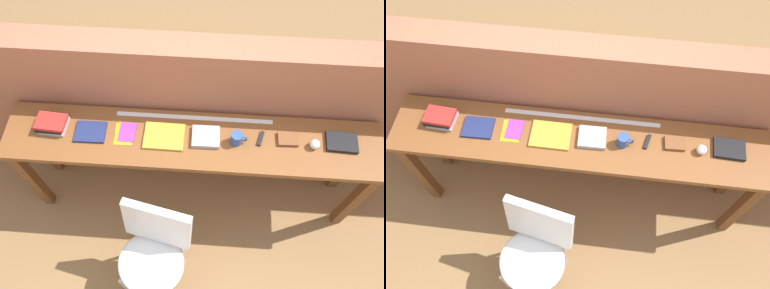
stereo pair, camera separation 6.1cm
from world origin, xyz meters
The scene contains 15 objects.
ground_plane centered at (0.00, 0.00, 0.00)m, with size 40.00×40.00×0.00m, color olive.
brick_wall_back centered at (0.00, 0.64, 0.69)m, with size 6.00×0.20×1.39m, color #9E5B42.
sideboard centered at (0.00, 0.30, 0.74)m, with size 2.50×0.44×0.88m.
chair_white_moulded centered at (-0.21, -0.35, 0.53)m, with size 0.52×0.53×0.89m.
book_stack_leftmost centered at (-0.93, 0.34, 0.92)m, with size 0.20×0.17×0.08m.
magazine_cycling centered at (-0.67, 0.31, 0.89)m, with size 0.20×0.16×0.02m, color navy.
pamphlet_pile_colourful centered at (-0.45, 0.32, 0.88)m, with size 0.14×0.17×0.01m.
book_open_centre centered at (-0.19, 0.31, 0.89)m, with size 0.26×0.20×0.02m, color gold.
book_grey_hardcover centered at (0.09, 0.32, 0.90)m, with size 0.18×0.16×0.03m, color #9E9EA3.
mug centered at (0.29, 0.30, 0.92)m, with size 0.11×0.08×0.09m.
multitool_folded centered at (0.44, 0.33, 0.89)m, with size 0.02×0.11×0.02m, color black.
leather_journal_brown centered at (0.62, 0.34, 0.89)m, with size 0.13×0.10×0.02m, color brown.
sports_ball_small centered at (0.78, 0.30, 0.91)m, with size 0.06×0.06×0.06m, color silver.
book_repair_rightmost centered at (0.97, 0.34, 0.89)m, with size 0.20×0.14×0.03m, color black.
ruler_metal_back_edge centered at (0.00, 0.47, 0.88)m, with size 1.06×0.03×0.00m, color silver.
Camera 1 is at (0.08, -0.94, 2.98)m, focal length 35.00 mm.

